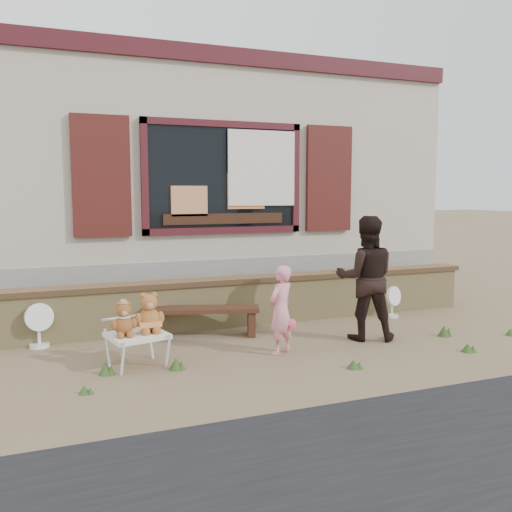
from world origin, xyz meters
name	(u,v)px	position (x,y,z in m)	size (l,w,h in m)	color
ground	(274,342)	(0.00, 0.00, 0.00)	(80.00, 80.00, 0.00)	brown
shopfront	(184,184)	(0.00, 4.49, 2.00)	(8.04, 5.13, 4.00)	gray
brick_wall	(246,300)	(0.00, 1.00, 0.34)	(7.10, 0.36, 0.67)	tan
bench	(201,315)	(-0.75, 0.59, 0.27)	(1.49, 0.74, 0.38)	#341D12
folding_chair	(137,337)	(-1.70, -0.34, 0.32)	(0.68, 0.63, 0.36)	white
teddy_bear_left	(124,318)	(-1.84, -0.37, 0.54)	(0.27, 0.23, 0.37)	brown
teddy_bear_right	(149,312)	(-1.57, -0.31, 0.57)	(0.32, 0.27, 0.43)	brown
child	(281,310)	(-0.11, -0.47, 0.51)	(0.37, 0.24, 1.02)	pink
adult	(366,278)	(1.13, -0.27, 0.77)	(0.75, 0.58, 1.54)	black
fan_left	(39,325)	(-2.68, 0.80, 0.27)	(0.35, 0.23, 0.54)	white
fan_right	(392,302)	(2.15, 0.61, 0.23)	(0.30, 0.20, 0.46)	white
grass_tufts	(326,352)	(0.30, -0.77, 0.06)	(5.36, 0.89, 0.14)	#304C1E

